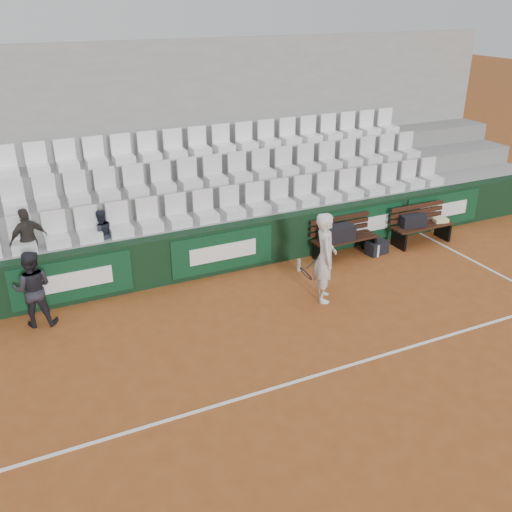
{
  "coord_description": "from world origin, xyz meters",
  "views": [
    {
      "loc": [
        -4.14,
        -6.08,
        5.32
      ],
      "look_at": [
        -0.12,
        2.4,
        1.0
      ],
      "focal_mm": 40.0,
      "sensor_mm": 36.0,
      "label": 1
    }
  ],
  "objects": [
    {
      "name": "ground",
      "position": [
        0.0,
        0.0,
        0.0
      ],
      "size": [
        80.0,
        80.0,
        0.0
      ],
      "primitive_type": "plane",
      "color": "#984D22",
      "rests_on": "ground"
    },
    {
      "name": "court_baseline",
      "position": [
        0.0,
        0.0,
        0.0
      ],
      "size": [
        18.0,
        0.06,
        0.01
      ],
      "primitive_type": "cube",
      "color": "white",
      "rests_on": "ground"
    },
    {
      "name": "back_barrier",
      "position": [
        0.07,
        3.99,
        0.5
      ],
      "size": [
        18.0,
        0.34,
        1.0
      ],
      "color": "black",
      "rests_on": "ground"
    },
    {
      "name": "grandstand_tier_front",
      "position": [
        0.0,
        4.62,
        0.5
      ],
      "size": [
        18.0,
        0.95,
        1.0
      ],
      "primitive_type": "cube",
      "color": "#989895",
      "rests_on": "ground"
    },
    {
      "name": "grandstand_tier_mid",
      "position": [
        0.0,
        5.58,
        0.72
      ],
      "size": [
        18.0,
        0.95,
        1.45
      ],
      "primitive_type": "cube",
      "color": "gray",
      "rests_on": "ground"
    },
    {
      "name": "grandstand_tier_back",
      "position": [
        0.0,
        6.53,
        0.95
      ],
      "size": [
        18.0,
        0.95,
        1.9
      ],
      "primitive_type": "cube",
      "color": "gray",
      "rests_on": "ground"
    },
    {
      "name": "grandstand_rear_wall",
      "position": [
        0.0,
        7.15,
        2.2
      ],
      "size": [
        18.0,
        0.3,
        4.4
      ],
      "primitive_type": "cube",
      "color": "#969693",
      "rests_on": "ground"
    },
    {
      "name": "seat_row_front",
      "position": [
        0.0,
        4.45,
        1.31
      ],
      "size": [
        11.9,
        0.44,
        0.63
      ],
      "primitive_type": "cube",
      "color": "silver",
      "rests_on": "grandstand_tier_front"
    },
    {
      "name": "seat_row_mid",
      "position": [
        0.0,
        5.4,
        1.77
      ],
      "size": [
        11.9,
        0.44,
        0.63
      ],
      "primitive_type": "cube",
      "color": "silver",
      "rests_on": "grandstand_tier_mid"
    },
    {
      "name": "seat_row_back",
      "position": [
        0.0,
        6.35,
        2.21
      ],
      "size": [
        11.9,
        0.44,
        0.63
      ],
      "primitive_type": "cube",
      "color": "white",
      "rests_on": "grandstand_tier_back"
    },
    {
      "name": "bench_left",
      "position": [
        2.56,
        3.5,
        0.23
      ],
      "size": [
        1.5,
        0.56,
        0.45
      ],
      "primitive_type": "cube",
      "color": "black",
      "rests_on": "ground"
    },
    {
      "name": "bench_right",
      "position": [
        4.61,
        3.38,
        0.23
      ],
      "size": [
        1.5,
        0.56,
        0.45
      ],
      "primitive_type": "cube",
      "color": "#371B10",
      "rests_on": "ground"
    },
    {
      "name": "sports_bag_left",
      "position": [
        2.32,
        3.46,
        0.62
      ],
      "size": [
        0.78,
        0.33,
        0.33
      ],
      "primitive_type": "cube",
      "rotation": [
        0.0,
        0.0,
        -0.0
      ],
      "color": "black",
      "rests_on": "bench_left"
    },
    {
      "name": "sports_bag_right",
      "position": [
        4.36,
        3.42,
        0.58
      ],
      "size": [
        0.61,
        0.36,
        0.27
      ],
      "primitive_type": "cube",
      "rotation": [
        0.0,
        0.0,
        -0.16
      ],
      "color": "black",
      "rests_on": "bench_right"
    },
    {
      "name": "towel",
      "position": [
        5.13,
        3.37,
        0.49
      ],
      "size": [
        0.36,
        0.3,
        0.09
      ],
      "primitive_type": "cube",
      "rotation": [
        0.0,
        0.0,
        -0.21
      ],
      "color": "beige",
      "rests_on": "bench_right"
    },
    {
      "name": "sports_bag_ground",
      "position": [
        3.32,
        3.33,
        0.15
      ],
      "size": [
        0.52,
        0.36,
        0.29
      ],
      "primitive_type": "cube",
      "rotation": [
        0.0,
        0.0,
        0.15
      ],
      "color": "black",
      "rests_on": "ground"
    },
    {
      "name": "water_bottle_near",
      "position": [
        1.3,
        3.31,
        0.13
      ],
      "size": [
        0.07,
        0.07,
        0.26
      ],
      "primitive_type": "cylinder",
      "color": "#B2C1CA",
      "rests_on": "ground"
    },
    {
      "name": "water_bottle_far",
      "position": [
        3.24,
        3.19,
        0.14
      ],
      "size": [
        0.08,
        0.08,
        0.28
      ],
      "primitive_type": "cylinder",
      "color": "silver",
      "rests_on": "ground"
    },
    {
      "name": "tennis_player",
      "position": [
        1.13,
        2.05,
        0.87
      ],
      "size": [
        0.82,
        0.75,
        1.75
      ],
      "color": "silver",
      "rests_on": "ground"
    },
    {
      "name": "ball_kid",
      "position": [
        -3.91,
        3.42,
        0.7
      ],
      "size": [
        0.79,
        0.68,
        1.4
      ],
      "primitive_type": "imported",
      "rotation": [
        0.0,
        0.0,
        2.9
      ],
      "color": "black",
      "rests_on": "ground"
    },
    {
      "name": "spectator_b",
      "position": [
        -3.8,
        4.5,
        1.62
      ],
      "size": [
        0.79,
        0.53,
        1.24
      ],
      "primitive_type": "imported",
      "rotation": [
        0.0,
        0.0,
        3.49
      ],
      "color": "#2E2A25",
      "rests_on": "grandstand_tier_front"
    },
    {
      "name": "spectator_c",
      "position": [
        -2.47,
        4.5,
        1.5
      ],
      "size": [
        0.53,
        0.44,
        1.01
      ],
      "primitive_type": "imported",
      "rotation": [
        0.0,
        0.0,
        3.27
      ],
      "color": "black",
      "rests_on": "grandstand_tier_front"
    }
  ]
}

